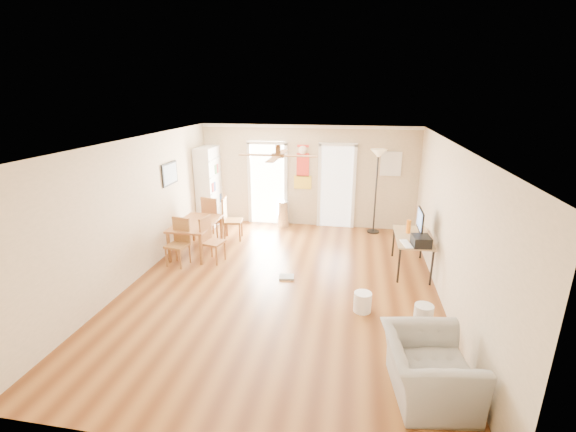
% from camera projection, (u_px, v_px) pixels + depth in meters
% --- Properties ---
extents(floor, '(7.00, 7.00, 0.00)m').
position_uv_depth(floor, '(282.00, 286.00, 7.11)').
color(floor, brown).
rests_on(floor, ground).
extents(ceiling, '(5.50, 7.00, 0.00)m').
position_uv_depth(ceiling, '(282.00, 142.00, 6.32)').
color(ceiling, silver).
rests_on(ceiling, floor).
extents(wall_back, '(5.50, 0.04, 2.60)m').
position_uv_depth(wall_back, '(308.00, 177.00, 10.00)').
color(wall_back, beige).
rests_on(wall_back, floor).
extents(wall_front, '(5.50, 0.04, 2.60)m').
position_uv_depth(wall_front, '(207.00, 339.00, 3.43)').
color(wall_front, beige).
rests_on(wall_front, floor).
extents(wall_left, '(0.04, 7.00, 2.60)m').
position_uv_depth(wall_left, '(136.00, 210.00, 7.17)').
color(wall_left, beige).
rests_on(wall_left, floor).
extents(wall_right, '(0.04, 7.00, 2.60)m').
position_uv_depth(wall_right, '(450.00, 227.00, 6.26)').
color(wall_right, beige).
rests_on(wall_right, floor).
extents(crown_molding, '(5.50, 7.00, 0.08)m').
position_uv_depth(crown_molding, '(282.00, 145.00, 6.33)').
color(crown_molding, white).
rests_on(crown_molding, wall_back).
extents(kitchen_doorway, '(0.90, 0.10, 2.10)m').
position_uv_depth(kitchen_doorway, '(268.00, 185.00, 10.23)').
color(kitchen_doorway, white).
rests_on(kitchen_doorway, wall_back).
extents(bathroom_doorway, '(0.80, 0.10, 2.10)m').
position_uv_depth(bathroom_doorway, '(337.00, 187.00, 9.94)').
color(bathroom_doorway, white).
rests_on(bathroom_doorway, wall_back).
extents(wall_decal, '(0.46, 0.03, 1.10)m').
position_uv_depth(wall_decal, '(303.00, 167.00, 9.92)').
color(wall_decal, red).
rests_on(wall_decal, wall_back).
extents(ac_grille, '(0.50, 0.04, 0.60)m').
position_uv_depth(ac_grille, '(391.00, 164.00, 9.51)').
color(ac_grille, white).
rests_on(ac_grille, wall_back).
extents(framed_poster, '(0.04, 0.66, 0.48)m').
position_uv_depth(framed_poster, '(170.00, 174.00, 8.36)').
color(framed_poster, black).
rests_on(framed_poster, wall_left).
extents(ceiling_fan, '(1.24, 1.24, 0.20)m').
position_uv_depth(ceiling_fan, '(278.00, 155.00, 6.09)').
color(ceiling_fan, '#593819').
rests_on(ceiling_fan, ceiling).
extents(bookshelf, '(0.68, 1.01, 2.06)m').
position_uv_depth(bookshelf, '(209.00, 186.00, 10.12)').
color(bookshelf, silver).
rests_on(bookshelf, floor).
extents(dining_table, '(0.82, 1.36, 0.68)m').
position_uv_depth(dining_table, '(197.00, 237.00, 8.54)').
color(dining_table, '#9B5832').
rests_on(dining_table, floor).
extents(dining_chair_right_a, '(0.48, 0.48, 1.02)m').
position_uv_depth(dining_chair_right_a, '(233.00, 219.00, 9.23)').
color(dining_chair_right_a, olive).
rests_on(dining_chair_right_a, floor).
extents(dining_chair_right_b, '(0.46, 0.46, 0.95)m').
position_uv_depth(dining_chair_right_b, '(213.00, 240.00, 8.00)').
color(dining_chair_right_b, '#AA6237').
rests_on(dining_chair_right_b, floor).
extents(dining_chair_near, '(0.46, 0.46, 0.95)m').
position_uv_depth(dining_chair_near, '(177.00, 243.00, 7.84)').
color(dining_chair_near, '#9D6532').
rests_on(dining_chair_near, floor).
extents(dining_chair_far, '(0.51, 0.51, 1.03)m').
position_uv_depth(dining_chair_far, '(214.00, 217.00, 9.33)').
color(dining_chair_far, brown).
rests_on(dining_chair_far, floor).
extents(trash_can, '(0.37, 0.37, 0.69)m').
position_uv_depth(trash_can, '(283.00, 214.00, 10.14)').
color(trash_can, silver).
rests_on(trash_can, floor).
extents(torchiere_lamp, '(0.46, 0.46, 2.08)m').
position_uv_depth(torchiere_lamp, '(376.00, 192.00, 9.50)').
color(torchiere_lamp, black).
rests_on(torchiere_lamp, floor).
extents(computer_desk, '(0.66, 1.31, 0.70)m').
position_uv_depth(computer_desk, '(411.00, 253.00, 7.66)').
color(computer_desk, tan).
rests_on(computer_desk, floor).
extents(imac, '(0.24, 0.60, 0.56)m').
position_uv_depth(imac, '(420.00, 224.00, 7.39)').
color(imac, black).
rests_on(imac, computer_desk).
extents(keyboard, '(0.21, 0.43, 0.02)m').
position_uv_depth(keyboard, '(406.00, 244.00, 7.16)').
color(keyboard, white).
rests_on(keyboard, computer_desk).
extents(printer, '(0.35, 0.39, 0.19)m').
position_uv_depth(printer, '(421.00, 241.00, 7.07)').
color(printer, black).
rests_on(printer, computer_desk).
extents(orange_bottle, '(0.10, 0.10, 0.27)m').
position_uv_depth(orange_bottle, '(409.00, 227.00, 7.70)').
color(orange_bottle, orange).
rests_on(orange_bottle, computer_desk).
extents(wastebasket_a, '(0.35, 0.35, 0.33)m').
position_uv_depth(wastebasket_a, '(363.00, 302.00, 6.24)').
color(wastebasket_a, white).
rests_on(wastebasket_a, floor).
extents(wastebasket_b, '(0.29, 0.29, 0.33)m').
position_uv_depth(wastebasket_b, '(423.00, 315.00, 5.88)').
color(wastebasket_b, silver).
rests_on(wastebasket_b, floor).
extents(floor_cloth, '(0.31, 0.26, 0.04)m').
position_uv_depth(floor_cloth, '(287.00, 277.00, 7.40)').
color(floor_cloth, '#9C9D97').
rests_on(floor_cloth, floor).
extents(armchair, '(1.09, 1.21, 0.71)m').
position_uv_depth(armchair, '(428.00, 369.00, 4.46)').
color(armchair, '#9A9A95').
rests_on(armchair, floor).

